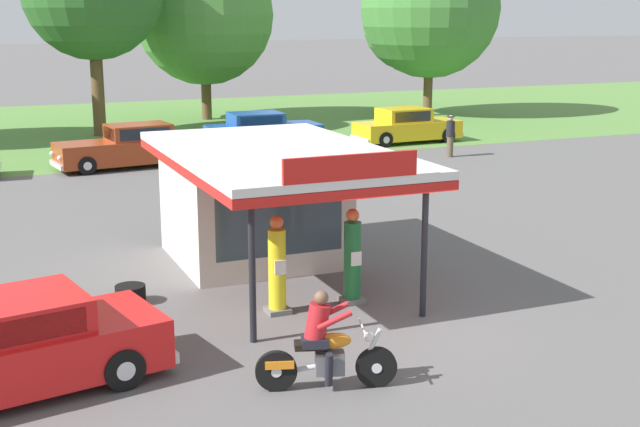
{
  "coord_description": "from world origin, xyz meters",
  "views": [
    {
      "loc": [
        -7.17,
        -13.38,
        5.65
      ],
      "look_at": [
        -0.19,
        3.21,
        1.4
      ],
      "focal_mm": 48.29,
      "sensor_mm": 36.0,
      "label": 1
    }
  ],
  "objects_px": {
    "parked_car_back_row_right": "(407,127)",
    "gas_pump_offside": "(352,260)",
    "parked_car_back_row_centre_right": "(262,131)",
    "gas_pump_nearside": "(277,269)",
    "motorcycle_with_rider": "(324,349)",
    "spare_tire_stack": "(131,294)",
    "bystander_leaning_by_kiosk": "(450,135)",
    "parked_car_back_row_left": "(130,148)"
  },
  "relations": [
    {
      "from": "parked_car_back_row_right",
      "to": "gas_pump_offside",
      "type": "bearing_deg",
      "value": -121.24
    },
    {
      "from": "parked_car_back_row_right",
      "to": "parked_car_back_row_centre_right",
      "type": "bearing_deg",
      "value": 168.24
    },
    {
      "from": "gas_pump_nearside",
      "to": "parked_car_back_row_centre_right",
      "type": "height_order",
      "value": "gas_pump_nearside"
    },
    {
      "from": "gas_pump_nearside",
      "to": "motorcycle_with_rider",
      "type": "bearing_deg",
      "value": -98.37
    },
    {
      "from": "gas_pump_nearside",
      "to": "parked_car_back_row_centre_right",
      "type": "bearing_deg",
      "value": 71.75
    },
    {
      "from": "spare_tire_stack",
      "to": "parked_car_back_row_centre_right",
      "type": "bearing_deg",
      "value": 63.53
    },
    {
      "from": "spare_tire_stack",
      "to": "motorcycle_with_rider",
      "type": "bearing_deg",
      "value": -68.95
    },
    {
      "from": "motorcycle_with_rider",
      "to": "parked_car_back_row_right",
      "type": "xyz_separation_m",
      "value": [
        13.28,
        21.93,
        0.04
      ]
    },
    {
      "from": "motorcycle_with_rider",
      "to": "bystander_leaning_by_kiosk",
      "type": "distance_m",
      "value": 22.12
    },
    {
      "from": "parked_car_back_row_left",
      "to": "bystander_leaning_by_kiosk",
      "type": "bearing_deg",
      "value": -12.42
    },
    {
      "from": "gas_pump_offside",
      "to": "motorcycle_with_rider",
      "type": "height_order",
      "value": "gas_pump_offside"
    },
    {
      "from": "gas_pump_offside",
      "to": "spare_tire_stack",
      "type": "xyz_separation_m",
      "value": [
        -4.07,
        1.67,
        -0.69
      ]
    },
    {
      "from": "gas_pump_nearside",
      "to": "bystander_leaning_by_kiosk",
      "type": "bearing_deg",
      "value": 48.98
    },
    {
      "from": "parked_car_back_row_left",
      "to": "parked_car_back_row_right",
      "type": "height_order",
      "value": "parked_car_back_row_left"
    },
    {
      "from": "gas_pump_offside",
      "to": "bystander_leaning_by_kiosk",
      "type": "bearing_deg",
      "value": 52.75
    },
    {
      "from": "bystander_leaning_by_kiosk",
      "to": "spare_tire_stack",
      "type": "relative_size",
      "value": 2.76
    },
    {
      "from": "gas_pump_nearside",
      "to": "bystander_leaning_by_kiosk",
      "type": "xyz_separation_m",
      "value": [
        12.52,
        14.4,
        0.01
      ]
    },
    {
      "from": "gas_pump_offside",
      "to": "parked_car_back_row_right",
      "type": "relative_size",
      "value": 0.39
    },
    {
      "from": "gas_pump_offside",
      "to": "parked_car_back_row_centre_right",
      "type": "relative_size",
      "value": 0.38
    },
    {
      "from": "parked_car_back_row_right",
      "to": "parked_car_back_row_centre_right",
      "type": "distance_m",
      "value": 6.39
    },
    {
      "from": "bystander_leaning_by_kiosk",
      "to": "parked_car_back_row_right",
      "type": "bearing_deg",
      "value": 86.53
    },
    {
      "from": "spare_tire_stack",
      "to": "gas_pump_nearside",
      "type": "bearing_deg",
      "value": -33.81
    },
    {
      "from": "parked_car_back_row_left",
      "to": "gas_pump_offside",
      "type": "bearing_deg",
      "value": -86.1
    },
    {
      "from": "motorcycle_with_rider",
      "to": "spare_tire_stack",
      "type": "distance_m",
      "value": 5.53
    },
    {
      "from": "gas_pump_offside",
      "to": "spare_tire_stack",
      "type": "height_order",
      "value": "gas_pump_offside"
    },
    {
      "from": "gas_pump_nearside",
      "to": "spare_tire_stack",
      "type": "distance_m",
      "value": 3.08
    },
    {
      "from": "gas_pump_nearside",
      "to": "parked_car_back_row_right",
      "type": "height_order",
      "value": "gas_pump_nearside"
    },
    {
      "from": "parked_car_back_row_right",
      "to": "gas_pump_nearside",
      "type": "bearing_deg",
      "value": -124.68
    },
    {
      "from": "parked_car_back_row_left",
      "to": "parked_car_back_row_centre_right",
      "type": "distance_m",
      "value": 6.67
    },
    {
      "from": "gas_pump_offside",
      "to": "motorcycle_with_rider",
      "type": "bearing_deg",
      "value": -120.97
    },
    {
      "from": "gas_pump_offside",
      "to": "parked_car_back_row_left",
      "type": "relative_size",
      "value": 0.35
    },
    {
      "from": "parked_car_back_row_centre_right",
      "to": "spare_tire_stack",
      "type": "bearing_deg",
      "value": -116.47
    },
    {
      "from": "parked_car_back_row_left",
      "to": "spare_tire_stack",
      "type": "xyz_separation_m",
      "value": [
        -2.9,
        -15.4,
        -0.54
      ]
    },
    {
      "from": "bystander_leaning_by_kiosk",
      "to": "parked_car_back_row_centre_right",
      "type": "bearing_deg",
      "value": 138.26
    },
    {
      "from": "gas_pump_offside",
      "to": "parked_car_back_row_centre_right",
      "type": "height_order",
      "value": "gas_pump_offside"
    },
    {
      "from": "parked_car_back_row_left",
      "to": "spare_tire_stack",
      "type": "height_order",
      "value": "parked_car_back_row_left"
    },
    {
      "from": "spare_tire_stack",
      "to": "parked_car_back_row_right",
      "type": "bearing_deg",
      "value": 47.73
    },
    {
      "from": "parked_car_back_row_left",
      "to": "parked_car_back_row_centre_right",
      "type": "xyz_separation_m",
      "value": [
        6.11,
        2.69,
        -0.04
      ]
    },
    {
      "from": "gas_pump_offside",
      "to": "parked_car_back_row_centre_right",
      "type": "distance_m",
      "value": 20.37
    },
    {
      "from": "gas_pump_offside",
      "to": "parked_car_back_row_left",
      "type": "bearing_deg",
      "value": 93.9
    },
    {
      "from": "motorcycle_with_rider",
      "to": "gas_pump_nearside",
      "type": "bearing_deg",
      "value": 81.63
    },
    {
      "from": "parked_car_back_row_centre_right",
      "to": "spare_tire_stack",
      "type": "height_order",
      "value": "parked_car_back_row_centre_right"
    }
  ]
}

